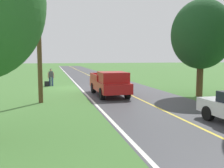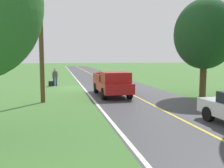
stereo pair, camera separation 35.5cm
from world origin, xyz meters
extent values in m
plane|color=#427033|center=(0.00, 0.00, 0.00)|extent=(200.00, 200.00, 0.00)
cube|color=#3D3D42|center=(-4.16, 0.00, 0.00)|extent=(6.82, 120.00, 0.00)
cube|color=silver|center=(-0.93, 0.00, 0.01)|extent=(0.16, 117.60, 0.00)
cube|color=gold|center=(-4.16, 0.00, 0.01)|extent=(0.14, 117.60, 0.00)
cylinder|color=navy|center=(1.55, -1.69, 0.44)|extent=(0.18, 0.18, 0.88)
cylinder|color=navy|center=(1.79, -1.91, 0.44)|extent=(0.18, 0.18, 0.88)
cube|color=#3F3F47|center=(1.67, -1.80, 1.17)|extent=(0.42, 0.29, 0.58)
sphere|color=tan|center=(1.67, -1.80, 1.57)|extent=(0.23, 0.23, 0.23)
sphere|color=#4C564C|center=(1.67, -1.80, 1.65)|extent=(0.20, 0.20, 0.20)
cube|color=#591E19|center=(1.69, -2.00, 1.20)|extent=(0.33, 0.22, 0.44)
cylinder|color=tan|center=(1.41, -1.80, 1.06)|extent=(0.10, 0.10, 0.58)
cylinder|color=tan|center=(1.93, -1.76, 1.06)|extent=(0.10, 0.10, 0.58)
cube|color=black|center=(2.09, -1.72, 0.24)|extent=(0.47, 0.23, 0.48)
cube|color=#B21919|center=(-2.53, 5.47, 0.75)|extent=(2.05, 5.42, 0.70)
cube|color=#B21919|center=(-2.55, 6.66, 1.46)|extent=(1.86, 2.18, 0.72)
cube|color=black|center=(-2.55, 6.66, 1.53)|extent=(1.69, 1.31, 0.43)
cube|color=#B21919|center=(-3.46, 4.38, 1.33)|extent=(0.13, 3.02, 0.45)
cube|color=#B21919|center=(-1.58, 4.40, 1.33)|extent=(0.13, 3.02, 0.45)
cube|color=#B21919|center=(-2.51, 2.88, 1.33)|extent=(1.84, 0.12, 0.45)
cylinder|color=black|center=(-3.45, 7.21, 0.40)|extent=(0.31, 0.80, 0.80)
cylinder|color=black|center=(-1.65, 7.23, 0.40)|extent=(0.31, 0.80, 0.80)
cylinder|color=black|center=(-3.42, 3.91, 0.40)|extent=(0.31, 0.80, 0.80)
cylinder|color=black|center=(-1.62, 3.93, 0.40)|extent=(0.31, 0.80, 0.80)
cylinder|color=brown|center=(-8.89, 7.48, 1.32)|extent=(0.46, 0.46, 2.65)
ellipsoid|color=#1E4723|center=(-8.89, 7.48, 4.48)|extent=(4.30, 4.30, 4.95)
cylinder|color=black|center=(-5.18, 13.82, 0.33)|extent=(0.26, 0.67, 0.66)
cylinder|color=brown|center=(2.31, 7.43, 3.63)|extent=(0.28, 0.28, 7.26)
camera|label=1|loc=(1.65, 23.39, 2.84)|focal=39.67mm
camera|label=2|loc=(1.30, 23.47, 2.84)|focal=39.67mm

